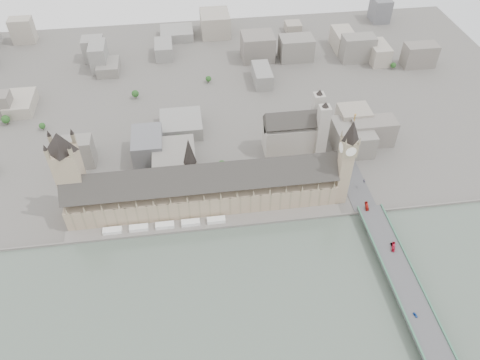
{
  "coord_description": "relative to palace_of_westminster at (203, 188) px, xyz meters",
  "views": [
    {
      "loc": [
        -8.23,
        -312.7,
        346.74
      ],
      "look_at": [
        37.1,
        18.74,
        30.41
      ],
      "focal_mm": 35.0,
      "sensor_mm": 36.0,
      "label": 1
    }
  ],
  "objects": [
    {
      "name": "car_approach",
      "position": [
        168.3,
        0.15,
        -11.79
      ],
      "size": [
        2.58,
        4.82,
        1.33
      ],
      "primitive_type": "imported",
      "rotation": [
        0.0,
        0.0,
        -0.16
      ],
      "color": "gray",
      "rests_on": "westminster_bridge"
    },
    {
      "name": "palace_of_westminster",
      "position": [
        0.0,
        0.0,
        0.0
      ],
      "size": [
        265.0,
        40.73,
        55.44
      ],
      "color": "#9B8669",
      "rests_on": "ground"
    },
    {
      "name": "car_silver",
      "position": [
        165.62,
        -84.31,
        -11.8
      ],
      "size": [
        1.55,
        4.01,
        1.3
      ],
      "primitive_type": "imported",
      "rotation": [
        0.0,
        0.0,
        -0.04
      ],
      "color": "gray",
      "rests_on": "westminster_bridge"
    },
    {
      "name": "embankment_wall",
      "position": [
        0.0,
        -34.7,
        -21.21
      ],
      "size": [
        600.0,
        1.5,
        3.0
      ],
      "primitive_type": "cube",
      "color": "slate",
      "rests_on": "ground"
    },
    {
      "name": "ground",
      "position": [
        0.0,
        -19.7,
        -22.71
      ],
      "size": [
        900.0,
        900.0,
        0.0
      ],
      "primitive_type": "plane",
      "color": "#595651",
      "rests_on": "ground"
    },
    {
      "name": "central_tower",
      "position": [
        -10.0,
        6.3,
        35.21
      ],
      "size": [
        13.0,
        13.0,
        48.0
      ],
      "color": "gray",
      "rests_on": "ground"
    },
    {
      "name": "terrace_tents",
      "position": [
        -40.0,
        -26.7,
        -18.71
      ],
      "size": [
        118.0,
        7.0,
        4.0
      ],
      "color": "white",
      "rests_on": "river_terrace"
    },
    {
      "name": "elizabeth_tower",
      "position": [
        138.0,
        -11.7,
        35.38
      ],
      "size": [
        17.0,
        17.0,
        107.5
      ],
      "color": "#9B8669",
      "rests_on": "ground"
    },
    {
      "name": "bridge_parapets",
      "position": [
        162.0,
        -151.7,
        -11.88
      ],
      "size": [
        25.0,
        235.0,
        1.15
      ],
      "primitive_type": null,
      "color": "#3D6F54",
      "rests_on": "westminster_bridge"
    },
    {
      "name": "park_trees",
      "position": [
        -10.0,
        40.3,
        -15.21
      ],
      "size": [
        110.0,
        30.0,
        15.0
      ],
      "primitive_type": null,
      "color": "#214619",
      "rests_on": "ground"
    },
    {
      "name": "city_skyline_inland",
      "position": [
        0.0,
        225.3,
        -3.71
      ],
      "size": [
        720.0,
        360.0,
        38.0
      ],
      "primitive_type": null,
      "color": "gray",
      "rests_on": "ground"
    },
    {
      "name": "westminster_bridge",
      "position": [
        162.0,
        -107.2,
        -17.58
      ],
      "size": [
        25.0,
        325.0,
        10.25
      ],
      "primitive_type": "cube",
      "color": "#474749",
      "rests_on": "ground"
    },
    {
      "name": "river_terrace",
      "position": [
        0.0,
        -27.2,
        -21.71
      ],
      "size": [
        270.0,
        15.0,
        2.0
      ],
      "primitive_type": "cube",
      "color": "slate",
      "rests_on": "ground"
    },
    {
      "name": "victoria_tower",
      "position": [
        -122.0,
        6.3,
        32.5
      ],
      "size": [
        30.0,
        30.0,
        100.0
      ],
      "color": "#9B8669",
      "rests_on": "ground"
    },
    {
      "name": "red_bus_south",
      "position": [
        165.77,
        -87.59,
        -10.99
      ],
      "size": [
        6.53,
        10.64,
        2.94
      ],
      "primitive_type": "imported",
      "rotation": [
        0.0,
        0.0,
        -0.42
      ],
      "color": "red",
      "rests_on": "westminster_bridge"
    },
    {
      "name": "car_blue",
      "position": [
        157.88,
        -155.77,
        -11.66
      ],
      "size": [
        3.03,
        4.99,
        1.59
      ],
      "primitive_type": "imported",
      "rotation": [
        0.0,
        0.0,
        0.27
      ],
      "color": "navy",
      "rests_on": "westminster_bridge"
    },
    {
      "name": "red_bus_north",
      "position": [
        158.57,
        -35.41,
        -10.92
      ],
      "size": [
        4.88,
        11.3,
        3.07
      ],
      "primitive_type": "imported",
      "rotation": [
        0.0,
        0.0,
        -0.22
      ],
      "color": "#B11A14",
      "rests_on": "westminster_bridge"
    },
    {
      "name": "westminster_abbey",
      "position": [
        110.92,
        75.3,
        2.38
      ],
      "size": [
        68.0,
        36.0,
        64.0
      ],
      "color": "#9D968D",
      "rests_on": "ground"
    }
  ]
}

